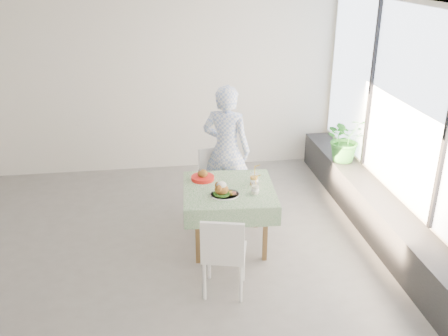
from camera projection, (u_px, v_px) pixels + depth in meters
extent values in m
plane|color=slate|center=(152.00, 248.00, 5.95)|extent=(6.00, 6.00, 0.00)
plane|color=white|center=(135.00, 3.00, 4.86)|extent=(6.00, 6.00, 0.00)
cube|color=white|center=(145.00, 84.00, 7.68)|extent=(6.00, 0.02, 2.80)
cube|color=white|center=(144.00, 270.00, 3.13)|extent=(6.00, 0.02, 2.80)
cube|color=white|center=(405.00, 126.00, 5.80)|extent=(0.02, 5.00, 2.80)
cube|color=#D1E0F9|center=(405.00, 105.00, 5.70)|extent=(0.01, 4.80, 2.18)
cube|color=black|center=(376.00, 214.00, 6.23)|extent=(0.40, 4.80, 0.50)
cube|color=brown|center=(229.00, 191.00, 5.78)|extent=(0.96, 0.96, 0.04)
cube|color=beige|center=(229.00, 189.00, 5.77)|extent=(1.11, 1.11, 0.01)
cube|color=white|center=(219.00, 181.00, 6.67)|extent=(0.52, 0.52, 0.04)
cube|color=white|center=(213.00, 161.00, 6.73)|extent=(0.40, 0.18, 0.41)
cube|color=white|center=(224.00, 252.00, 5.04)|extent=(0.52, 0.52, 0.04)
cube|color=white|center=(222.00, 242.00, 4.78)|extent=(0.42, 0.14, 0.43)
imported|color=#8DA6E2|center=(226.00, 150.00, 6.54)|extent=(0.75, 0.65, 1.75)
cylinder|color=white|center=(225.00, 195.00, 5.59)|extent=(0.33, 0.33, 0.02)
cylinder|color=#1F4D13|center=(221.00, 194.00, 5.58)|extent=(0.18, 0.18, 0.02)
ellipsoid|color=#8E5B22|center=(221.00, 189.00, 5.56)|extent=(0.16, 0.14, 0.12)
ellipsoid|color=white|center=(221.00, 185.00, 5.53)|extent=(0.11, 0.11, 0.08)
cylinder|color=#A01B0F|center=(234.00, 193.00, 5.58)|extent=(0.06, 0.06, 0.03)
cylinder|color=white|center=(254.00, 179.00, 5.83)|extent=(0.10, 0.10, 0.14)
cylinder|color=orange|center=(254.00, 181.00, 5.84)|extent=(0.09, 0.09, 0.10)
cylinder|color=white|center=(254.00, 174.00, 5.80)|extent=(0.10, 0.10, 0.01)
cylinder|color=yellow|center=(255.00, 170.00, 5.78)|extent=(0.01, 0.04, 0.19)
cylinder|color=white|center=(255.00, 188.00, 5.62)|extent=(0.09, 0.09, 0.13)
cylinder|color=#EDECC6|center=(255.00, 190.00, 5.62)|extent=(0.08, 0.08, 0.09)
cylinder|color=white|center=(255.00, 183.00, 5.59)|extent=(0.09, 0.09, 0.01)
cylinder|color=yellow|center=(256.00, 179.00, 5.57)|extent=(0.01, 0.03, 0.17)
cylinder|color=red|center=(203.00, 178.00, 5.98)|extent=(0.28, 0.28, 0.04)
cylinder|color=white|center=(203.00, 177.00, 5.98)|extent=(0.23, 0.23, 0.02)
ellipsoid|color=#8E5B22|center=(203.00, 174.00, 5.96)|extent=(0.12, 0.12, 0.10)
imported|color=#34832B|center=(346.00, 139.00, 7.07)|extent=(0.66, 0.59, 0.66)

